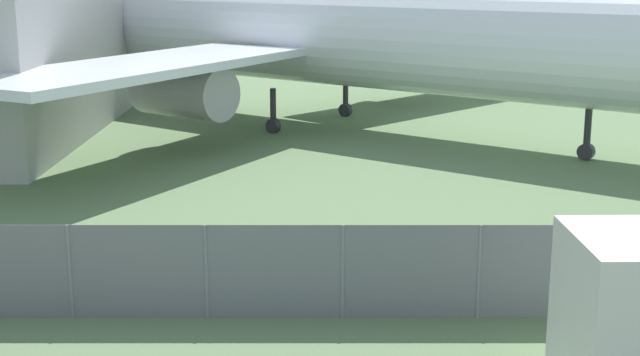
# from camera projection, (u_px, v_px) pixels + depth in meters

# --- Properties ---
(perimeter_fence) EXTENTS (56.07, 0.07, 1.83)m
(perimeter_fence) POSITION_uv_depth(u_px,v_px,m) (203.00, 272.00, 16.60)
(perimeter_fence) COLOR slate
(perimeter_fence) RESTS_ON ground
(airplane) EXTENTS (35.17, 28.58, 12.20)m
(airplane) POSITION_uv_depth(u_px,v_px,m) (330.00, 34.00, 35.80)
(airplane) COLOR white
(airplane) RESTS_ON ground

